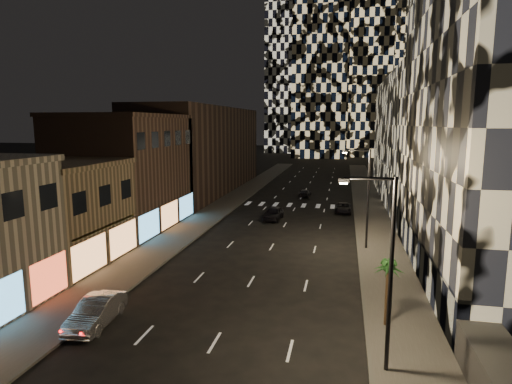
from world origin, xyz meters
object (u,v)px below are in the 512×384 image
at_px(streetlight_far, 366,192).
at_px(car_dark_rightlane, 343,208).
at_px(streetlight_near, 386,261).
at_px(car_dark_oncoming, 305,193).
at_px(palm_tree, 388,271).
at_px(car_dark_midlane, 274,213).
at_px(car_silver_parked, 96,312).

relative_size(streetlight_far, car_dark_rightlane, 2.02).
height_order(streetlight_near, car_dark_rightlane, streetlight_near).
bearing_deg(car_dark_oncoming, palm_tree, 102.80).
xyz_separation_m(car_dark_midlane, palm_tree, (10.69, -25.61, 2.52)).
bearing_deg(car_dark_midlane, palm_tree, -63.42).
height_order(streetlight_far, car_silver_parked, streetlight_far).
height_order(car_dark_midlane, car_dark_oncoming, car_dark_midlane).
bearing_deg(car_dark_oncoming, car_silver_parked, 81.87).
relative_size(streetlight_far, palm_tree, 2.36).
relative_size(streetlight_far, car_dark_oncoming, 2.22).
relative_size(streetlight_near, streetlight_far, 1.00).
bearing_deg(car_dark_rightlane, streetlight_near, -87.02).
distance_m(car_silver_parked, car_dark_oncoming, 46.16).
height_order(car_silver_parked, car_dark_rightlane, car_silver_parked).
height_order(streetlight_far, palm_tree, streetlight_far).
relative_size(streetlight_near, car_silver_parked, 1.88).
bearing_deg(car_dark_rightlane, car_silver_parked, -111.58).
bearing_deg(car_dark_rightlane, car_dark_oncoming, 118.39).
relative_size(streetlight_near, palm_tree, 2.36).
bearing_deg(car_dark_oncoming, car_dark_rightlane, 119.93).
bearing_deg(palm_tree, car_dark_rightlane, 94.67).
distance_m(streetlight_far, car_dark_rightlane, 16.93).
bearing_deg(car_dark_rightlane, streetlight_far, -83.26).
xyz_separation_m(streetlight_far, car_dark_rightlane, (-1.93, 16.14, -4.73)).
bearing_deg(streetlight_far, streetlight_near, -90.00).
distance_m(streetlight_far, car_silver_parked, 24.55).
bearing_deg(car_dark_oncoming, car_dark_midlane, 84.05).
xyz_separation_m(streetlight_near, car_dark_midlane, (-10.05, 30.25, -4.57)).
bearing_deg(car_dark_rightlane, palm_tree, -85.40).
bearing_deg(car_dark_rightlane, car_dark_midlane, -144.14).
bearing_deg(car_dark_midlane, car_dark_oncoming, 86.50).
xyz_separation_m(car_silver_parked, car_dark_midlane, (5.51, 28.69, -0.01)).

